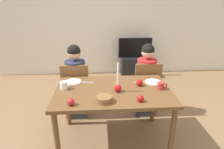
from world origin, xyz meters
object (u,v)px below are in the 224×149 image
at_px(chair_left, 76,87).
at_px(tv, 135,48).
at_px(plate_right, 153,82).
at_px(apple_by_right_mug, 71,102).
at_px(candle_centerpiece, 118,86).
at_px(chair_right, 146,85).
at_px(person_left_child, 76,83).
at_px(apple_by_left_plate, 140,98).
at_px(tv_stand, 134,67).
at_px(apple_near_candle, 139,82).
at_px(plate_left, 73,82).
at_px(bowl_walnuts, 104,99).
at_px(person_right_child, 146,81).
at_px(dining_table, 113,96).
at_px(mug_left, 64,85).
at_px(mug_right, 161,86).

distance_m(chair_left, tv, 2.09).
bearing_deg(plate_right, apple_by_right_mug, -152.70).
bearing_deg(apple_by_right_mug, candle_centerpiece, 28.85).
distance_m(chair_right, plate_right, 0.49).
bearing_deg(candle_centerpiece, plate_right, 25.64).
relative_size(chair_left, person_left_child, 0.77).
height_order(apple_by_left_plate, apple_by_right_mug, same).
relative_size(tv_stand, apple_near_candle, 7.36).
relative_size(plate_left, apple_by_right_mug, 2.80).
distance_m(tv_stand, plate_right, 2.18).
height_order(tv, candle_centerpiece, candle_centerpiece).
distance_m(apple_by_left_plate, apple_by_right_mug, 0.74).
bearing_deg(chair_left, plate_right, -21.60).
xyz_separation_m(tv, apple_by_left_plate, (-0.42, -2.61, 0.08)).
xyz_separation_m(bowl_walnuts, apple_near_candle, (0.46, 0.38, 0.01)).
height_order(candle_centerpiece, plate_right, candle_centerpiece).
relative_size(candle_centerpiece, apple_by_left_plate, 4.64).
distance_m(chair_right, tv, 1.71).
relative_size(person_left_child, apple_near_candle, 13.48).
height_order(chair_left, bowl_walnuts, chair_left).
relative_size(person_right_child, plate_left, 5.38).
height_order(chair_left, person_right_child, person_right_child).
distance_m(chair_right, apple_by_right_mug, 1.43).
distance_m(tv, plate_right, 2.12).
distance_m(dining_table, apple_by_right_mug, 0.59).
relative_size(chair_right, person_left_child, 0.77).
bearing_deg(mug_left, person_left_child, 83.20).
xyz_separation_m(dining_table, plate_right, (0.55, 0.18, 0.09)).
xyz_separation_m(plate_left, bowl_walnuts, (0.40, -0.55, 0.03)).
distance_m(apple_near_candle, apple_by_right_mug, 0.92).
height_order(person_right_child, tv, person_right_child).
distance_m(plate_right, bowl_walnuts, 0.82).
height_order(dining_table, person_right_child, person_right_child).
bearing_deg(tv_stand, chair_right, -94.13).
bearing_deg(chair_left, dining_table, -49.08).
bearing_deg(person_left_child, candle_centerpiece, -50.36).
bearing_deg(plate_right, dining_table, -161.64).
bearing_deg(dining_table, apple_by_left_plate, -48.80).
relative_size(candle_centerpiece, mug_right, 2.81).
height_order(person_right_child, apple_by_right_mug, person_right_child).
distance_m(person_left_child, plate_left, 0.42).
height_order(plate_left, apple_near_candle, apple_near_candle).
xyz_separation_m(plate_left, plate_right, (1.07, -0.08, 0.00)).
bearing_deg(mug_right, chair_left, 150.48).
bearing_deg(person_right_child, chair_left, -178.30).
height_order(plate_right, apple_near_candle, apple_near_candle).
relative_size(chair_left, candle_centerpiece, 2.51).
bearing_deg(person_right_child, bowl_walnuts, -126.30).
xyz_separation_m(plate_left, apple_by_right_mug, (0.05, -0.60, 0.03)).
distance_m(dining_table, tv, 2.40).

